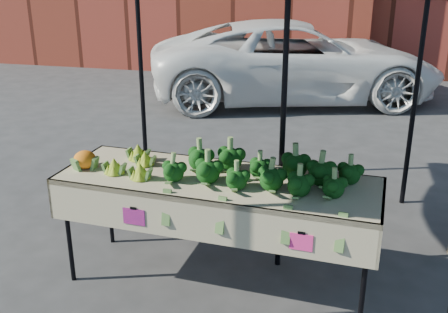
% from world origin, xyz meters
% --- Properties ---
extents(ground, '(90.00, 90.00, 0.00)m').
position_xyz_m(ground, '(0.00, 0.00, 0.00)').
color(ground, '#2E2E31').
extents(table, '(2.44, 0.94, 0.90)m').
position_xyz_m(table, '(-0.15, 0.08, 0.45)').
color(table, '#BDB395').
rests_on(table, ground).
extents(canopy, '(3.16, 3.16, 2.74)m').
position_xyz_m(canopy, '(-0.08, 0.54, 1.37)').
color(canopy, black).
rests_on(canopy, ground).
extents(broccoli_heap, '(1.44, 0.54, 0.22)m').
position_xyz_m(broccoli_heap, '(0.17, 0.10, 1.01)').
color(broccoli_heap, '#0A350C').
rests_on(broccoli_heap, table).
extents(romanesco_cluster, '(0.40, 0.54, 0.17)m').
position_xyz_m(romanesco_cluster, '(-0.82, 0.11, 0.99)').
color(romanesco_cluster, '#A4B72D').
rests_on(romanesco_cluster, table).
extents(cauliflower_pair, '(0.17, 0.17, 0.15)m').
position_xyz_m(cauliflower_pair, '(-1.20, 0.03, 0.98)').
color(cauliflower_pair, orange).
rests_on(cauliflower_pair, table).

